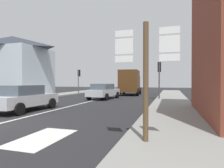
{
  "coord_description": "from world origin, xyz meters",
  "views": [
    {
      "loc": [
        6.5,
        -5.81,
        1.67
      ],
      "look_at": [
        1.82,
        9.53,
        1.47
      ],
      "focal_mm": 30.79,
      "sensor_mm": 36.0,
      "label": 1
    }
  ],
  "objects_px": {
    "route_sign_post": "(146,72)",
    "traffic_light_far_left": "(79,76)",
    "sedan_near": "(24,98)",
    "delivery_truck": "(130,82)",
    "sedan_far": "(103,91)",
    "traffic_light_near_right": "(159,72)"
  },
  "relations": [
    {
      "from": "route_sign_post",
      "to": "sedan_far",
      "type": "bearing_deg",
      "value": 114.12
    },
    {
      "from": "route_sign_post",
      "to": "traffic_light_far_left",
      "type": "relative_size",
      "value": 0.97
    },
    {
      "from": "delivery_truck",
      "to": "route_sign_post",
      "type": "distance_m",
      "value": 19.11
    },
    {
      "from": "delivery_truck",
      "to": "route_sign_post",
      "type": "xyz_separation_m",
      "value": [
        4.25,
        -18.63,
        0.26
      ]
    },
    {
      "from": "sedan_far",
      "to": "traffic_light_far_left",
      "type": "height_order",
      "value": "traffic_light_far_left"
    },
    {
      "from": "sedan_far",
      "to": "route_sign_post",
      "type": "height_order",
      "value": "route_sign_post"
    },
    {
      "from": "sedan_far",
      "to": "delivery_truck",
      "type": "xyz_separation_m",
      "value": [
        1.32,
        6.19,
        0.89
      ]
    },
    {
      "from": "sedan_near",
      "to": "traffic_light_far_left",
      "type": "xyz_separation_m",
      "value": [
        -4.04,
        14.87,
        1.68
      ]
    },
    {
      "from": "route_sign_post",
      "to": "traffic_light_far_left",
      "type": "bearing_deg",
      "value": 121.22
    },
    {
      "from": "route_sign_post",
      "to": "traffic_light_far_left",
      "type": "distance_m",
      "value": 22.04
    },
    {
      "from": "traffic_light_near_right",
      "to": "route_sign_post",
      "type": "bearing_deg",
      "value": -88.38
    },
    {
      "from": "sedan_near",
      "to": "delivery_truck",
      "type": "relative_size",
      "value": 0.82
    },
    {
      "from": "sedan_near",
      "to": "delivery_truck",
      "type": "xyz_separation_m",
      "value": [
        3.14,
        14.66,
        0.89
      ]
    },
    {
      "from": "sedan_near",
      "to": "sedan_far",
      "type": "relative_size",
      "value": 0.97
    },
    {
      "from": "delivery_truck",
      "to": "traffic_light_far_left",
      "type": "bearing_deg",
      "value": 178.28
    },
    {
      "from": "sedan_near",
      "to": "sedan_far",
      "type": "height_order",
      "value": "same"
    },
    {
      "from": "traffic_light_near_right",
      "to": "sedan_near",
      "type": "bearing_deg",
      "value": -128.26
    },
    {
      "from": "delivery_truck",
      "to": "traffic_light_near_right",
      "type": "distance_m",
      "value": 7.0
    },
    {
      "from": "sedan_near",
      "to": "delivery_truck",
      "type": "distance_m",
      "value": 15.02
    },
    {
      "from": "sedan_near",
      "to": "sedan_far",
      "type": "xyz_separation_m",
      "value": [
        1.82,
        8.47,
        0.0
      ]
    },
    {
      "from": "route_sign_post",
      "to": "traffic_light_far_left",
      "type": "height_order",
      "value": "traffic_light_far_left"
    },
    {
      "from": "sedan_near",
      "to": "traffic_light_near_right",
      "type": "bearing_deg",
      "value": 51.74
    }
  ]
}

